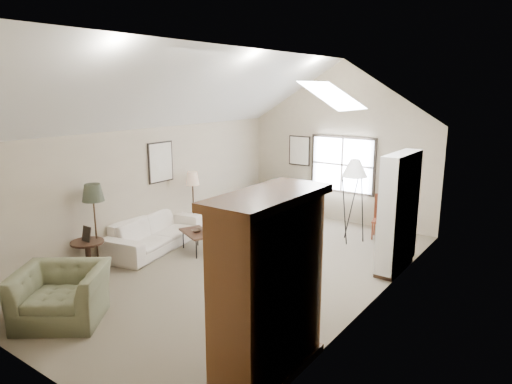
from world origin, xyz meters
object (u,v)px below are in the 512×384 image
Objects in this scene: armchair_far at (284,197)px; side_table at (88,257)px; coffee_table at (197,242)px; armoire at (268,287)px; armchair_near at (61,295)px; side_chair at (381,217)px; sofa at (155,232)px.

side_table is (-0.77, -5.51, -0.15)m from armchair_far.
armchair_far reaches higher than coffee_table.
armoire reaches higher than armchair_near.
side_table is 6.20m from side_chair.
armchair_far is at bearing 91.90° from coffee_table.
armchair_near reaches higher than coffee_table.
armoire is at bearing -95.64° from side_chair.
side_chair is (2.77, 3.06, 0.28)m from coffee_table.
sofa is 1.97× the size of armchair_near.
sofa is 0.96m from coffee_table.
armchair_near reaches higher than sofa.
armchair_far is 3.57m from coffee_table.
sofa is at bearing 90.00° from side_table.
side_chair is (3.65, 5.00, 0.19)m from side_table.
coffee_table is (-0.34, 3.24, -0.18)m from armchair_near.
side_table is 0.61× the size of side_chair.
sofa is at bearing -150.06° from side_chair.
sofa reaches higher than side_table.
armoire is at bearing -7.68° from side_table.
armoire is 4.95m from sofa.
coffee_table is at bearing 65.53° from side_table.
armoire reaches higher than side_table.
side_chair is at bearing -59.09° from sofa.
side_chair is at bearing 53.87° from side_table.
coffee_table is at bearing 144.00° from armoire.
armchair_far is 2.93m from side_chair.
armchair_near is 1.23× the size of side_chair.
armchair_far is 1.18× the size of coffee_table.
side_chair reaches higher than coffee_table.
armoire is 2.23× the size of side_chair.
side_chair is (2.89, -0.51, 0.04)m from armchair_far.
armoire is at bearing -36.00° from coffee_table.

